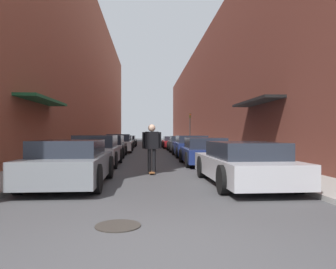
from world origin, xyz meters
TOP-DOWN VIEW (x-y plane):
  - ground at (0.00, 25.05)m, footprint 137.78×137.78m
  - curb_strip_left at (-4.36, 31.31)m, footprint 1.80×62.63m
  - curb_strip_right at (4.36, 31.31)m, footprint 1.80×62.63m
  - building_row_left at (-7.26, 31.31)m, footprint 4.90×62.63m
  - building_row_right at (7.26, 31.31)m, footprint 4.90×62.63m
  - parked_car_left_0 at (-2.32, 5.14)m, footprint 1.99×4.33m
  - parked_car_left_1 at (-2.44, 10.62)m, footprint 2.02×4.34m
  - parked_car_left_2 at (-2.46, 16.06)m, footprint 1.89×4.23m
  - parked_car_left_3 at (-2.33, 21.19)m, footprint 2.07×4.20m
  - parked_car_left_4 at (-2.41, 26.64)m, footprint 2.02×4.43m
  - parked_car_left_5 at (-2.35, 32.47)m, footprint 2.07×4.62m
  - parked_car_right_0 at (2.42, 4.98)m, footprint 2.00×4.82m
  - parked_car_right_1 at (2.38, 10.75)m, footprint 2.00×4.11m
  - parked_car_right_2 at (2.48, 16.02)m, footprint 2.07×4.62m
  - parked_car_right_3 at (2.49, 21.97)m, footprint 2.01×4.66m
  - parked_car_right_4 at (2.35, 28.05)m, footprint 2.07×4.63m
  - skateboarder at (-0.07, 7.59)m, footprint 0.67×0.78m
  - manhole_cover at (-0.70, 1.09)m, footprint 0.70×0.70m
  - traffic_light at (4.06, 28.01)m, footprint 0.16×0.22m

SIDE VIEW (x-z plane):
  - ground at x=0.00m, z-range 0.00..0.00m
  - manhole_cover at x=-0.70m, z-range 0.00..0.02m
  - curb_strip_left at x=-4.36m, z-range 0.00..0.12m
  - curb_strip_right at x=4.36m, z-range 0.00..0.12m
  - parked_car_right_4 at x=2.35m, z-range 0.00..1.16m
  - parked_car_right_0 at x=2.42m, z-range 0.00..1.19m
  - parked_car_right_1 at x=2.38m, z-range -0.02..1.22m
  - parked_car_left_5 at x=-2.35m, z-range 0.00..1.21m
  - parked_car_left_4 at x=-2.41m, z-range -0.01..1.25m
  - parked_car_left_0 at x=-2.32m, z-range 0.00..1.24m
  - parked_car_right_3 at x=2.49m, z-range 0.00..1.24m
  - parked_car_left_2 at x=-2.46m, z-range -0.03..1.28m
  - parked_car_right_2 at x=2.48m, z-range -0.01..1.29m
  - parked_car_left_1 at x=-2.44m, z-range -0.02..1.33m
  - parked_car_left_3 at x=-2.33m, z-range -0.02..1.35m
  - skateboarder at x=-0.07m, z-range 0.20..1.95m
  - traffic_light at x=4.06m, z-range 0.52..3.82m
  - building_row_right at x=7.26m, z-range 0.00..10.88m
  - building_row_left at x=-7.26m, z-range 0.00..15.20m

